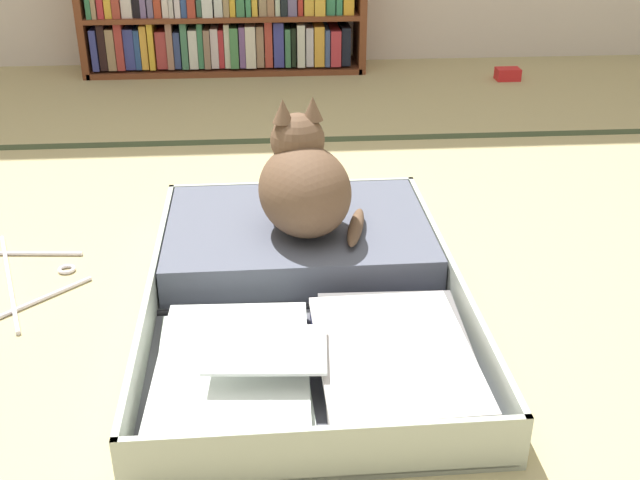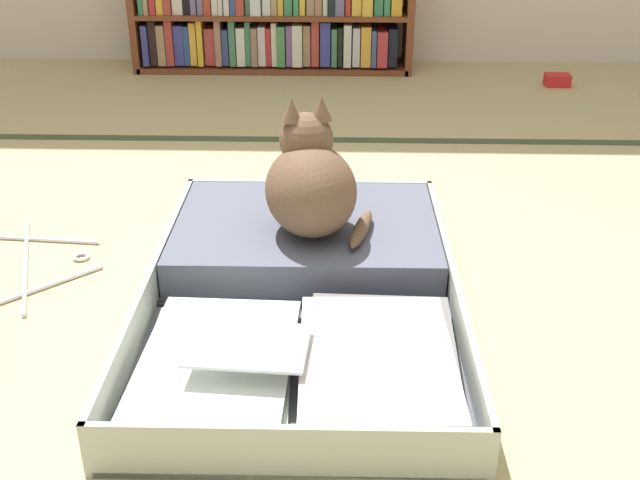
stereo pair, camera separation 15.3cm
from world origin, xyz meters
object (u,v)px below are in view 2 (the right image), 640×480
Objects in this scene: black_cat at (310,184)px; open_suitcase at (306,279)px; small_red_pouch at (557,80)px; clothes_hanger at (44,262)px.

open_suitcase is at bearing -91.84° from black_cat.
open_suitcase is at bearing -119.20° from small_red_pouch.
open_suitcase is 0.21m from black_cat.
clothes_hanger is 4.49× the size of small_red_pouch.
clothes_hanger is 2.26m from small_red_pouch.
open_suitcase is 9.83× the size of small_red_pouch.
black_cat is 0.66× the size of clothes_hanger.
clothes_hanger is (-0.64, 0.00, -0.21)m from black_cat.
open_suitcase is 0.65m from clothes_hanger.
black_cat reaches higher than open_suitcase.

